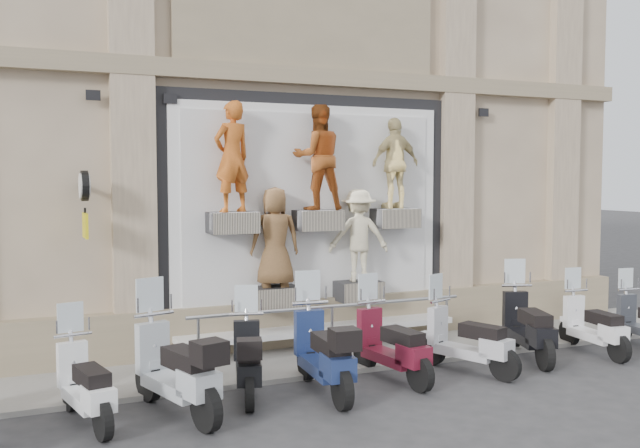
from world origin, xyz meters
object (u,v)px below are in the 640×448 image
Objects in this scene: scooter_e at (323,335)px; scooter_d at (248,344)px; clock_sign_bracket at (85,196)px; scooter_c at (175,350)px; scooter_h at (528,311)px; guard_rail at (332,332)px; scooter_b at (85,367)px; scooter_g at (467,325)px; scooter_i at (594,313)px; scooter_f at (391,329)px.

scooter_d is at bearing 166.08° from scooter_e.
clock_sign_bracket is 0.49× the size of scooter_e.
scooter_h is at bearing -11.69° from scooter_c.
scooter_b is (-4.15, -1.65, 0.26)m from guard_rail.
clock_sign_bracket is 3.07m from scooter_c.
scooter_b is at bearing -158.82° from scooter_h.
scooter_d is 3.53m from scooter_g.
scooter_b is at bearing -172.92° from scooter_i.
scooter_h is (6.08, 0.41, -0.04)m from scooter_c.
scooter_i is at bearing 6.46° from scooter_e.
scooter_b is 1.01× the size of scooter_i.
scooter_e is 1.12× the size of scooter_g.
guard_rail is 4.48m from scooter_b.
scooter_c is at bearing -171.98° from scooter_i.
guard_rail is at bearing 166.70° from scooter_i.
scooter_c reaches higher than scooter_e.
scooter_f is 0.95× the size of scooter_h.
scooter_h is at bearing -14.74° from clock_sign_bracket.
guard_rail is 2.52× the size of scooter_h.
clock_sign_bracket is at bearing 148.42° from scooter_e.
scooter_e is at bearing -156.21° from scooter_h.
scooter_g is at bearing -13.95° from scooter_c.
clock_sign_bracket reaches higher than scooter_f.
scooter_g is 1.05× the size of scooter_i.
scooter_d is 4.96m from scooter_h.
scooter_d is 2.24m from scooter_f.
scooter_d is (-1.94, -1.36, 0.28)m from guard_rail.
clock_sign_bracket is at bearing -175.96° from scooter_h.
scooter_h reaches higher than scooter_g.
guard_rail is 2.76× the size of scooter_d.
scooter_c is 1.14× the size of scooter_g.
scooter_h is (7.18, 0.30, 0.09)m from scooter_b.
scooter_b is 5.73m from scooter_g.
scooter_f is 1.08× the size of scooter_i.
scooter_c is at bearing -173.82° from scooter_e.
scooter_e is (1.01, -0.34, 0.10)m from scooter_d.
scooter_g is at bearing 6.12° from scooter_e.
scooter_d reaches higher than scooter_b.
scooter_e reaches higher than scooter_i.
scooter_b is at bearing -156.04° from scooter_d.
scooter_i is (4.31, -1.53, 0.26)m from guard_rail.
scooter_i is (1.29, -0.17, -0.10)m from scooter_h.
scooter_e reaches higher than scooter_g.
scooter_c is 1.05× the size of scooter_h.
scooter_c reaches higher than scooter_g.
clock_sign_bracket is 0.55× the size of scooter_g.
scooter_c reaches higher than scooter_d.
scooter_c is at bearing -157.40° from scooter_h.
clock_sign_bracket reaches higher than scooter_i.
scooter_e is 5.25m from scooter_i.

